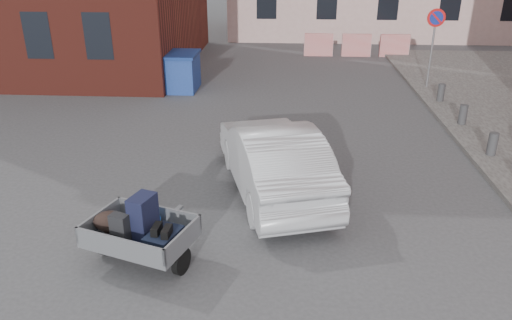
{
  "coord_description": "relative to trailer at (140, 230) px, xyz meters",
  "views": [
    {
      "loc": [
        1.08,
        -7.9,
        4.8
      ],
      "look_at": [
        0.56,
        0.5,
        1.1
      ],
      "focal_mm": 35.0,
      "sensor_mm": 36.0,
      "label": 1
    }
  ],
  "objects": [
    {
      "name": "trailer",
      "position": [
        0.0,
        0.0,
        0.0
      ],
      "size": [
        1.87,
        1.98,
        1.2
      ],
      "rotation": [
        0.0,
        0.0,
        -0.33
      ],
      "color": "black",
      "rests_on": "ground"
    },
    {
      "name": "bollards",
      "position": [
        7.18,
        4.66,
        -0.21
      ],
      "size": [
        0.22,
        9.02,
        0.55
      ],
      "color": "#3A3A3D",
      "rests_on": "sidewalk"
    },
    {
      "name": "no_parking_sign",
      "position": [
        7.18,
        10.74,
        1.41
      ],
      "size": [
        0.6,
        0.09,
        2.65
      ],
      "color": "gray",
      "rests_on": "sidewalk"
    },
    {
      "name": "silver_car",
      "position": [
        2.03,
        2.71,
        0.13
      ],
      "size": [
        2.74,
        4.74,
        1.48
      ],
      "primitive_type": "imported",
      "rotation": [
        0.0,
        0.0,
        3.42
      ],
      "color": "#B4B6BC",
      "rests_on": "ground"
    },
    {
      "name": "barriers",
      "position": [
        5.38,
        16.26,
        -0.11
      ],
      "size": [
        4.7,
        0.18,
        1.0
      ],
      "color": "red",
      "rests_on": "ground"
    },
    {
      "name": "ground",
      "position": [
        1.18,
        1.26,
        -0.61
      ],
      "size": [
        120.0,
        120.0,
        0.0
      ],
      "primitive_type": "plane",
      "color": "#38383A",
      "rests_on": "ground"
    },
    {
      "name": "dumpster",
      "position": [
        -2.36,
        10.29,
        0.04
      ],
      "size": [
        3.11,
        1.63,
        1.29
      ],
      "rotation": [
        0.0,
        0.0,
        -0.01
      ],
      "color": "navy",
      "rests_on": "ground"
    }
  ]
}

